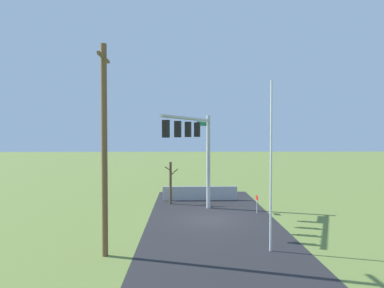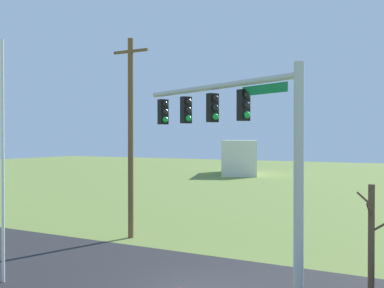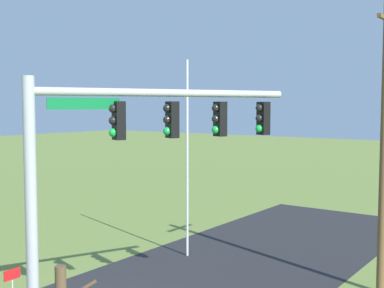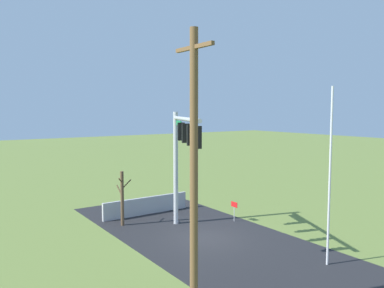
{
  "view_description": "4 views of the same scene",
  "coord_description": "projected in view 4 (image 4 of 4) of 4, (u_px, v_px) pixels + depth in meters",
  "views": [
    {
      "loc": [
        -21.17,
        1.78,
        5.42
      ],
      "look_at": [
        0.18,
        1.24,
        4.77
      ],
      "focal_mm": 31.51,
      "sensor_mm": 36.0,
      "label": 1
    },
    {
      "loc": [
        6.6,
        -12.39,
        4.67
      ],
      "look_at": [
        -0.89,
        1.34,
        4.48
      ],
      "focal_mm": 43.3,
      "sensor_mm": 36.0,
      "label": 2
    },
    {
      "loc": [
        10.43,
        9.83,
        6.07
      ],
      "look_at": [
        -0.18,
        2.15,
        5.08
      ],
      "focal_mm": 48.03,
      "sensor_mm": 36.0,
      "label": 3
    },
    {
      "loc": [
        -16.11,
        12.1,
        6.83
      ],
      "look_at": [
        -0.21,
        1.12,
        5.13
      ],
      "focal_mm": 36.06,
      "sensor_mm": 36.0,
      "label": 4
    }
  ],
  "objects": [
    {
      "name": "ground_plane",
      "position": [
        207.0,
        238.0,
        20.65
      ],
      "size": [
        160.0,
        160.0,
        0.0
      ],
      "primitive_type": "plane",
      "color": "olive"
    },
    {
      "name": "road_surface",
      "position": [
        260.0,
        262.0,
        17.37
      ],
      "size": [
        28.0,
        8.0,
        0.01
      ],
      "primitive_type": "cube",
      "color": "#232326",
      "rests_on": "ground_plane"
    },
    {
      "name": "sidewalk_corner",
      "position": [
        167.0,
        220.0,
        24.06
      ],
      "size": [
        6.0,
        6.0,
        0.01
      ],
      "primitive_type": "cube",
      "color": "#B7B5AD",
      "rests_on": "ground_plane"
    },
    {
      "name": "retaining_fence",
      "position": [
        146.0,
        206.0,
        25.31
      ],
      "size": [
        0.2,
        6.05,
        1.14
      ],
      "primitive_type": "cube",
      "color": "#A8A8AD",
      "rests_on": "ground_plane"
    },
    {
      "name": "signal_mast",
      "position": [
        182.0,
        146.0,
        20.48
      ],
      "size": [
        6.79,
        3.23,
        6.74
      ],
      "color": "#B2B5BA",
      "rests_on": "ground_plane"
    },
    {
      "name": "flagpole",
      "position": [
        330.0,
        177.0,
        16.73
      ],
      "size": [
        0.1,
        0.1,
        7.85
      ],
      "primitive_type": "cylinder",
      "color": "silver",
      "rests_on": "ground_plane"
    },
    {
      "name": "utility_pole",
      "position": [
        194.0,
        174.0,
        12.08
      ],
      "size": [
        1.9,
        0.26,
        9.34
      ],
      "color": "brown",
      "rests_on": "ground_plane"
    },
    {
      "name": "bare_tree",
      "position": [
        122.0,
        197.0,
        22.74
      ],
      "size": [
        1.27,
        1.02,
        3.25
      ],
      "color": "brown",
      "rests_on": "ground_plane"
    },
    {
      "name": "open_sign",
      "position": [
        234.0,
        207.0,
        23.63
      ],
      "size": [
        0.56,
        0.04,
        1.22
      ],
      "color": "silver",
      "rests_on": "ground_plane"
    }
  ]
}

